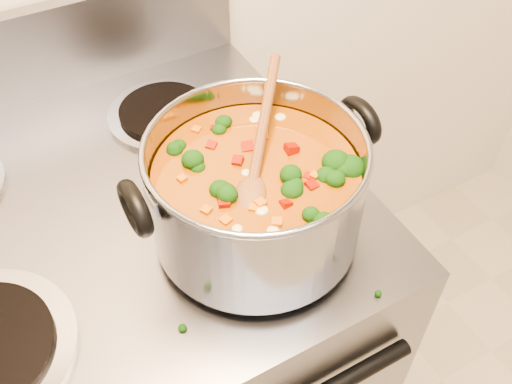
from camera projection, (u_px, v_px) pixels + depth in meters
The scene contains 4 objects.
electric_range at pixel (136, 359), 1.16m from camera, with size 0.77×0.70×1.08m.
stockpot at pixel (256, 192), 0.74m from camera, with size 0.33×0.28×0.17m.
wooden_spoon at pixel (257, 157), 0.70m from camera, with size 0.17×0.21×0.08m.
cooktop_crumbs at pixel (322, 232), 0.80m from camera, with size 0.36×0.29×0.01m.
Camera 1 is at (-0.06, 0.56, 1.54)m, focal length 40.00 mm.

